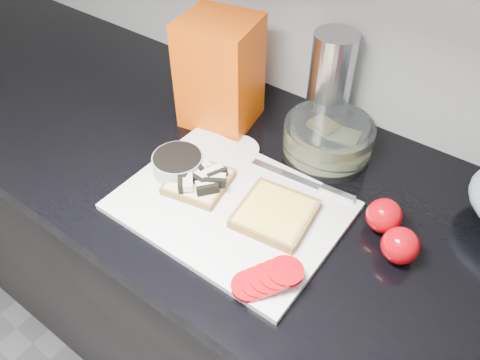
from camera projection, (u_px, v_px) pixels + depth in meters
name	position (u px, v px, depth m)	size (l,w,h in m)	color
base_cabinet	(286.00, 325.00, 1.21)	(3.50, 0.60, 0.86)	black
countertop	(302.00, 208.00, 0.90)	(3.50, 0.64, 0.04)	black
cutting_board	(230.00, 206.00, 0.87)	(0.40, 0.30, 0.01)	silver
bread_left	(199.00, 180.00, 0.89)	(0.14, 0.14, 0.04)	beige
bread_right	(275.00, 214.00, 0.84)	(0.15, 0.15, 0.02)	beige
tomato_slices	(267.00, 278.00, 0.73)	(0.11, 0.12, 0.02)	#B5040C
knife	(315.00, 185.00, 0.90)	(0.22, 0.03, 0.01)	silver
seed_tub	(178.00, 165.00, 0.92)	(0.10, 0.10, 0.05)	#9CA1A0
tub_lid	(237.00, 149.00, 0.99)	(0.09, 0.09, 0.01)	white
glass_bowl	(328.00, 140.00, 0.96)	(0.18, 0.18, 0.08)	silver
bread_bag	(220.00, 73.00, 0.99)	(0.15, 0.14, 0.24)	#CB3303
steel_canister	(330.00, 82.00, 0.99)	(0.09, 0.09, 0.22)	#A4A3A8
whole_tomatoes	(392.00, 230.00, 0.79)	(0.11, 0.11, 0.06)	#B5040C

